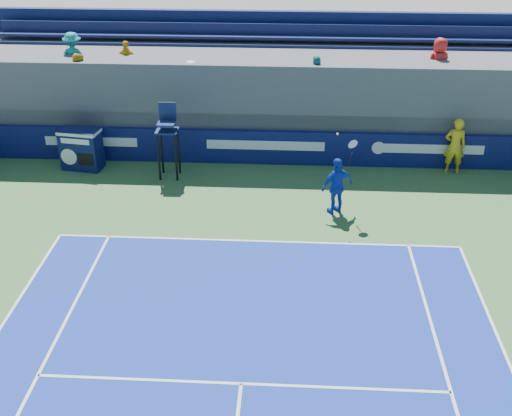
# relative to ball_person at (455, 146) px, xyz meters

# --- Properties ---
(ball_person) EXTENTS (0.71, 0.48, 1.89)m
(ball_person) POSITION_rel_ball_person_xyz_m (0.00, 0.00, 0.00)
(ball_person) COLOR yellow
(ball_person) RESTS_ON apron
(back_hoarding) EXTENTS (20.40, 0.21, 1.20)m
(back_hoarding) POSITION_rel_ball_person_xyz_m (-6.25, 0.36, -0.36)
(back_hoarding) COLOR #0D124E
(back_hoarding) RESTS_ON ground
(match_clock) EXTENTS (1.41, 0.91, 1.40)m
(match_clock) POSITION_rel_ball_person_xyz_m (-12.40, -0.39, -0.22)
(match_clock) COLOR #0E1447
(match_clock) RESTS_ON ground
(umpire_chair) EXTENTS (0.70, 0.70, 2.48)m
(umpire_chair) POSITION_rel_ball_person_xyz_m (-9.34, -0.84, 0.57)
(umpire_chair) COLOR black
(umpire_chair) RESTS_ON ground
(tennis_player) EXTENTS (1.09, 0.87, 2.57)m
(tennis_player) POSITION_rel_ball_person_xyz_m (-4.01, -3.06, -0.08)
(tennis_player) COLOR #1639B4
(tennis_player) RESTS_ON apron
(stadium_seating) EXTENTS (21.00, 4.05, 4.40)m
(stadium_seating) POSITION_rel_ball_person_xyz_m (-6.29, 2.40, 0.89)
(stadium_seating) COLOR #4C4C51
(stadium_seating) RESTS_ON ground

